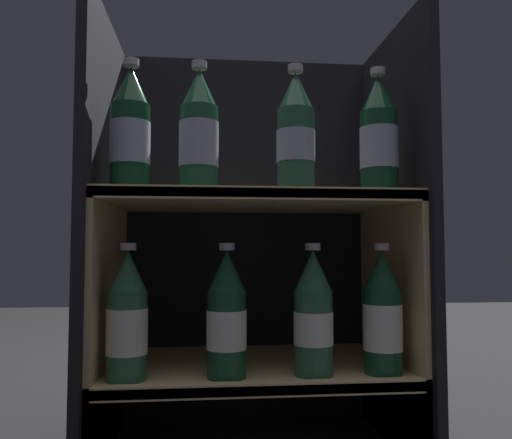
% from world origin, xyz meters
% --- Properties ---
extents(fridge_back_wall, '(0.68, 0.02, 0.93)m').
position_xyz_m(fridge_back_wall, '(0.00, 0.39, 0.47)').
color(fridge_back_wall, black).
rests_on(fridge_back_wall, ground_plane).
extents(fridge_side_left, '(0.02, 0.42, 0.93)m').
position_xyz_m(fridge_side_left, '(-0.33, 0.19, 0.47)').
color(fridge_side_left, black).
rests_on(fridge_side_left, ground_plane).
extents(fridge_side_right, '(0.02, 0.42, 0.93)m').
position_xyz_m(fridge_side_right, '(0.33, 0.19, 0.47)').
color(fridge_side_right, black).
rests_on(fridge_side_right, ground_plane).
extents(shelf_lower, '(0.64, 0.38, 0.19)m').
position_xyz_m(shelf_lower, '(0.00, 0.18, 0.15)').
color(shelf_lower, '#DBBC84').
rests_on(shelf_lower, ground_plane).
extents(shelf_upper, '(0.64, 0.38, 0.55)m').
position_xyz_m(shelf_upper, '(0.00, 0.18, 0.40)').
color(shelf_upper, '#DBBC84').
rests_on(shelf_upper, ground_plane).
extents(bottle_upper_front_0, '(0.08, 0.08, 0.26)m').
position_xyz_m(bottle_upper_front_0, '(-0.25, 0.07, 0.66)').
color(bottle_upper_front_0, '#144228').
rests_on(bottle_upper_front_0, shelf_upper).
extents(bottle_upper_front_1, '(0.08, 0.08, 0.26)m').
position_xyz_m(bottle_upper_front_1, '(-0.12, 0.07, 0.66)').
color(bottle_upper_front_1, '#1E5638').
rests_on(bottle_upper_front_1, shelf_upper).
extents(bottle_upper_front_2, '(0.08, 0.08, 0.26)m').
position_xyz_m(bottle_upper_front_2, '(0.07, 0.07, 0.66)').
color(bottle_upper_front_2, '#285B42').
rests_on(bottle_upper_front_2, shelf_upper).
extents(bottle_upper_front_3, '(0.08, 0.08, 0.26)m').
position_xyz_m(bottle_upper_front_3, '(0.25, 0.07, 0.66)').
color(bottle_upper_front_3, '#144228').
rests_on(bottle_upper_front_3, shelf_upper).
extents(bottle_lower_front_0, '(0.08, 0.08, 0.26)m').
position_xyz_m(bottle_lower_front_0, '(-0.25, 0.07, 0.30)').
color(bottle_lower_front_0, '#285B42').
rests_on(bottle_lower_front_0, shelf_lower).
extents(bottle_lower_front_1, '(0.08, 0.08, 0.26)m').
position_xyz_m(bottle_lower_front_1, '(-0.06, 0.07, 0.30)').
color(bottle_lower_front_1, '#144228').
rests_on(bottle_lower_front_1, shelf_lower).
extents(bottle_lower_front_2, '(0.08, 0.08, 0.26)m').
position_xyz_m(bottle_lower_front_2, '(0.11, 0.07, 0.30)').
color(bottle_lower_front_2, '#285B42').
rests_on(bottle_lower_front_2, shelf_lower).
extents(bottle_lower_front_3, '(0.08, 0.08, 0.26)m').
position_xyz_m(bottle_lower_front_3, '(0.25, 0.07, 0.30)').
color(bottle_lower_front_3, '#144228').
rests_on(bottle_lower_front_3, shelf_lower).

